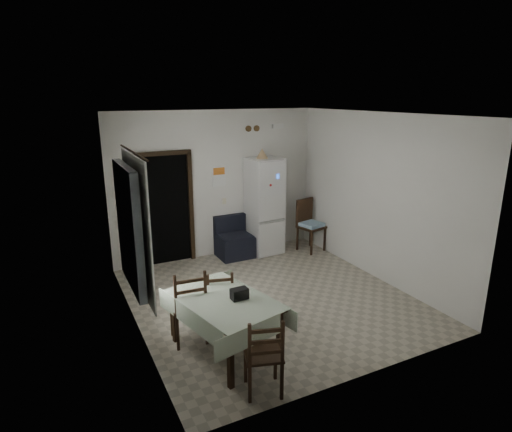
{
  "coord_description": "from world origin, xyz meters",
  "views": [
    {
      "loc": [
        -3.02,
        -5.54,
        3.18
      ],
      "look_at": [
        0.0,
        0.5,
        1.25
      ],
      "focal_mm": 30.0,
      "sensor_mm": 36.0,
      "label": 1
    }
  ],
  "objects": [
    {
      "name": "dining_chair_far_right",
      "position": [
        -1.06,
        -0.49,
        0.44
      ],
      "size": [
        0.46,
        0.46,
        0.88
      ],
      "primitive_type": null,
      "rotation": [
        0.0,
        0.0,
        2.88
      ],
      "color": "black",
      "rests_on": "ground"
    },
    {
      "name": "wall_front",
      "position": [
        0.0,
        -2.25,
        1.45
      ],
      "size": [
        4.2,
        0.02,
        2.9
      ],
      "primitive_type": null,
      "color": "silver",
      "rests_on": "ground"
    },
    {
      "name": "black_bag",
      "position": [
        -1.06,
        -1.15,
        0.81
      ],
      "size": [
        0.21,
        0.13,
        0.14
      ],
      "primitive_type": "cube",
      "rotation": [
        0.0,
        0.0,
        0.02
      ],
      "color": "black",
      "rests_on": "dining_table"
    },
    {
      "name": "doorway",
      "position": [
        -1.05,
        2.45,
        1.06
      ],
      "size": [
        1.06,
        0.52,
        2.22
      ],
      "color": "black",
      "rests_on": "ground"
    },
    {
      "name": "tan_cone",
      "position": [
        0.84,
        1.91,
        2.06
      ],
      "size": [
        0.25,
        0.25,
        0.19
      ],
      "primitive_type": "cone",
      "rotation": [
        0.0,
        0.0,
        0.08
      ],
      "color": "tan",
      "rests_on": "fridge"
    },
    {
      "name": "wall_left",
      "position": [
        -2.1,
        0.0,
        1.45
      ],
      "size": [
        0.02,
        4.5,
        2.9
      ],
      "primitive_type": null,
      "color": "silver",
      "rests_on": "ground"
    },
    {
      "name": "calendar_image",
      "position": [
        0.05,
        2.23,
        1.72
      ],
      "size": [
        0.24,
        0.01,
        0.14
      ],
      "primitive_type": "cube",
      "color": "orange",
      "rests_on": "ground"
    },
    {
      "name": "curtain_rod",
      "position": [
        -2.03,
        -0.2,
        2.5
      ],
      "size": [
        0.02,
        1.6,
        0.02
      ],
      "primitive_type": "cylinder",
      "rotation": [
        1.57,
        0.0,
        0.0
      ],
      "color": "black",
      "rests_on": "ground"
    },
    {
      "name": "ceiling",
      "position": [
        0.0,
        0.0,
        2.9
      ],
      "size": [
        4.2,
        4.5,
        0.02
      ],
      "primitive_type": null,
      "color": "white",
      "rests_on": "ground"
    },
    {
      "name": "calendar",
      "position": [
        0.05,
        2.24,
        1.62
      ],
      "size": [
        0.28,
        0.02,
        0.4
      ],
      "primitive_type": "cube",
      "color": "white",
      "rests_on": "ground"
    },
    {
      "name": "curtain",
      "position": [
        -2.04,
        -0.2,
        1.55
      ],
      "size": [
        0.02,
        1.45,
        1.85
      ],
      "primitive_type": "cube",
      "color": "white",
      "rests_on": "ground"
    },
    {
      "name": "window_recess",
      "position": [
        -2.15,
        -0.2,
        1.55
      ],
      "size": [
        0.1,
        1.2,
        1.6
      ],
      "primitive_type": "cube",
      "color": "silver",
      "rests_on": "ground"
    },
    {
      "name": "dining_chair_far_left",
      "position": [
        -1.55,
        -0.6,
        0.52
      ],
      "size": [
        0.48,
        0.48,
        1.04
      ],
      "primitive_type": null,
      "rotation": [
        0.0,
        0.0,
        3.06
      ],
      "color": "black",
      "rests_on": "ground"
    },
    {
      "name": "wall_back",
      "position": [
        0.0,
        2.25,
        1.45
      ],
      "size": [
        4.2,
        0.02,
        2.9
      ],
      "primitive_type": null,
      "color": "silver",
      "rests_on": "ground"
    },
    {
      "name": "navy_seat",
      "position": [
        0.23,
        1.93,
        0.41
      ],
      "size": [
        0.68,
        0.66,
        0.82
      ],
      "primitive_type": null,
      "rotation": [
        0.0,
        0.0,
        0.01
      ],
      "color": "black",
      "rests_on": "ground"
    },
    {
      "name": "fridge",
      "position": [
        0.91,
        1.93,
        0.98
      ],
      "size": [
        0.67,
        0.67,
        1.96
      ],
      "primitive_type": null,
      "rotation": [
        0.0,
        0.0,
        0.05
      ],
      "color": "silver",
      "rests_on": "ground"
    },
    {
      "name": "light_switch",
      "position": [
        0.15,
        2.24,
        1.1
      ],
      "size": [
        0.08,
        0.02,
        0.12
      ],
      "primitive_type": "cube",
      "color": "beige",
      "rests_on": "ground"
    },
    {
      "name": "wall_right",
      "position": [
        2.1,
        0.0,
        1.45
      ],
      "size": [
        0.02,
        4.5,
        2.9
      ],
      "primitive_type": null,
      "color": "silver",
      "rests_on": "ground"
    },
    {
      "name": "ground",
      "position": [
        0.0,
        0.0,
        0.0
      ],
      "size": [
        4.5,
        4.5,
        0.0
      ],
      "primitive_type": "plane",
      "color": "#A49B86",
      "rests_on": "ground"
    },
    {
      "name": "dining_chair_near_head",
      "position": [
        -1.14,
        -1.95,
        0.47
      ],
      "size": [
        0.51,
        0.51,
        0.94
      ],
      "primitive_type": null,
      "rotation": [
        0.0,
        0.0,
        2.83
      ],
      "color": "black",
      "rests_on": "ground"
    },
    {
      "name": "vent_right",
      "position": [
        0.88,
        2.23,
        2.52
      ],
      "size": [
        0.12,
        0.03,
        0.12
      ],
      "primitive_type": "cylinder",
      "rotation": [
        1.57,
        0.0,
        0.0
      ],
      "color": "brown",
      "rests_on": "ground"
    },
    {
      "name": "emergency_light",
      "position": [
        1.35,
        2.21,
        2.55
      ],
      "size": [
        0.25,
        0.07,
        0.09
      ],
      "primitive_type": "cube",
      "color": "white",
      "rests_on": "ground"
    },
    {
      "name": "dining_table",
      "position": [
        -1.22,
        -1.07,
        0.37
      ],
      "size": [
        1.25,
        1.6,
        0.74
      ],
      "primitive_type": null,
      "rotation": [
        0.0,
        0.0,
        0.24
      ],
      "color": "#AABBA0",
      "rests_on": "ground"
    },
    {
      "name": "vent_left",
      "position": [
        0.7,
        2.23,
        2.52
      ],
      "size": [
        0.12,
        0.03,
        0.12
      ],
      "primitive_type": "cylinder",
      "rotation": [
        1.57,
        0.0,
        0.0
      ],
      "color": "brown",
      "rests_on": "ground"
    },
    {
      "name": "corner_chair",
      "position": [
        1.81,
        1.54,
        0.54
      ],
      "size": [
        0.57,
        0.57,
        1.08
      ],
      "primitive_type": null,
      "rotation": [
        0.0,
        0.0,
        0.24
      ],
      "color": "black",
      "rests_on": "ground"
    }
  ]
}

